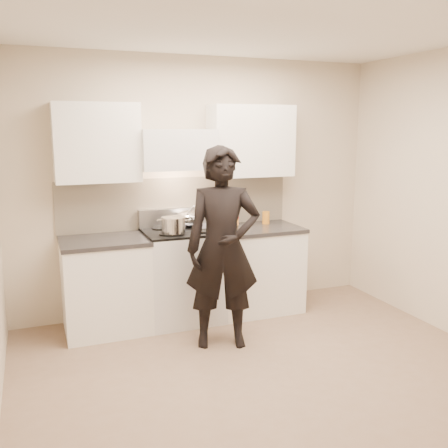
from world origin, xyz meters
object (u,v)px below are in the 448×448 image
Objects in this scene: person at (223,248)px; wok at (190,218)px; stove at (183,275)px; counter_right at (256,268)px; utensil_crock at (220,216)px.

wok is at bearing 109.77° from person.
counter_right is at bearing 0.00° from stove.
counter_right is at bearing -7.70° from wok.
stove is 2.83× the size of utensil_crock.
counter_right is 2.71× the size of utensil_crock.
wok is (0.11, 0.10, 0.57)m from stove.
counter_right is (0.83, 0.00, -0.01)m from stove.
wok reaches higher than counter_right.
person reaches higher than stove.
stove is 0.86m from person.
stove is at bearing -154.70° from utensil_crock.
stove is 0.83m from counter_right.
person is at bearing -132.63° from counter_right.
person is (0.05, -0.82, -0.14)m from wok.
wok is 0.22× the size of person.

